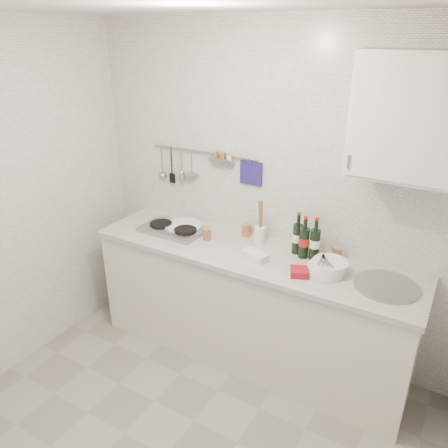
# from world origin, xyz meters

# --- Properties ---
(back_wall) EXTENTS (3.00, 0.02, 2.50)m
(back_wall) POSITION_xyz_m (0.00, 1.40, 1.25)
(back_wall) COLOR silver
(back_wall) RESTS_ON floor
(counter) EXTENTS (2.44, 0.64, 0.96)m
(counter) POSITION_xyz_m (0.01, 1.10, 0.43)
(counter) COLOR silver
(counter) RESTS_ON floor
(wall_rail) EXTENTS (0.98, 0.09, 0.34)m
(wall_rail) POSITION_xyz_m (-0.60, 1.37, 1.43)
(wall_rail) COLOR #93969B
(wall_rail) RESTS_ON back_wall
(wall_cabinet) EXTENTS (0.60, 0.38, 0.70)m
(wall_cabinet) POSITION_xyz_m (0.90, 1.22, 1.95)
(wall_cabinet) COLOR silver
(wall_cabinet) RESTS_ON back_wall
(plate_stack_hob) EXTENTS (0.31, 0.31, 0.04)m
(plate_stack_hob) POSITION_xyz_m (-0.66, 1.17, 0.94)
(plate_stack_hob) COLOR #5270BB
(plate_stack_hob) RESTS_ON counter
(plate_stack_sink) EXTENTS (0.29, 0.28, 0.10)m
(plate_stack_sink) POSITION_xyz_m (0.57, 1.08, 0.96)
(plate_stack_sink) COLOR white
(plate_stack_sink) RESTS_ON counter
(wine_bottles) EXTENTS (0.21, 0.11, 0.31)m
(wine_bottles) POSITION_xyz_m (0.36, 1.23, 1.07)
(wine_bottles) COLOR black
(wine_bottles) RESTS_ON counter
(butter_dish) EXTENTS (0.21, 0.14, 0.06)m
(butter_dish) POSITION_xyz_m (0.08, 1.01, 0.95)
(butter_dish) COLOR white
(butter_dish) RESTS_ON counter
(strawberry_punnet) EXTENTS (0.15, 0.15, 0.05)m
(strawberry_punnet) POSITION_xyz_m (0.43, 0.96, 0.94)
(strawberry_punnet) COLOR red
(strawberry_punnet) RESTS_ON counter
(utensil_crock) EXTENTS (0.09, 0.09, 0.35)m
(utensil_crock) POSITION_xyz_m (-0.01, 1.26, 1.00)
(utensil_crock) COLOR white
(utensil_crock) RESTS_ON counter
(jar_a) EXTENTS (0.07, 0.07, 0.10)m
(jar_a) POSITION_xyz_m (-0.16, 1.32, 0.97)
(jar_a) COLOR brown
(jar_a) RESTS_ON counter
(jar_b) EXTENTS (0.07, 0.07, 0.09)m
(jar_b) POSITION_xyz_m (0.57, 1.31, 0.97)
(jar_b) COLOR brown
(jar_b) RESTS_ON counter
(jar_c) EXTENTS (0.06, 0.06, 0.07)m
(jar_c) POSITION_xyz_m (0.50, 1.16, 0.96)
(jar_c) COLOR brown
(jar_c) RESTS_ON counter
(jar_d) EXTENTS (0.07, 0.07, 0.10)m
(jar_d) POSITION_xyz_m (-0.38, 1.10, 0.97)
(jar_d) COLOR brown
(jar_d) RESTS_ON counter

